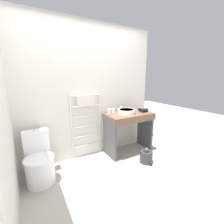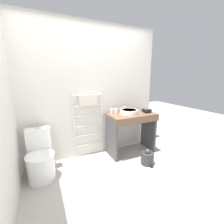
# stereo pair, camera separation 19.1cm
# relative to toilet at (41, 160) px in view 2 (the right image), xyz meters

# --- Properties ---
(ground_plane) EXTENTS (12.00, 12.00, 0.00)m
(ground_plane) POSITION_rel_toilet_xyz_m (0.99, -0.94, -0.30)
(ground_plane) COLOR #A8A399
(wall_back) EXTENTS (2.79, 0.12, 2.53)m
(wall_back) POSITION_rel_toilet_xyz_m (0.99, 0.44, 0.97)
(wall_back) COLOR silver
(wall_back) RESTS_ON ground_plane
(toilet) EXTENTS (0.42, 0.55, 0.76)m
(toilet) POSITION_rel_toilet_xyz_m (0.00, 0.00, 0.00)
(toilet) COLOR white
(toilet) RESTS_ON ground_plane
(towel_radiator) EXTENTS (0.59, 0.06, 1.28)m
(towel_radiator) POSITION_rel_toilet_xyz_m (0.90, 0.33, 0.60)
(towel_radiator) COLOR silver
(towel_radiator) RESTS_ON ground_plane
(vanity_counter) EXTENTS (0.94, 0.54, 0.84)m
(vanity_counter) POSITION_rel_toilet_xyz_m (1.71, 0.07, 0.27)
(vanity_counter) COLOR brown
(vanity_counter) RESTS_ON ground_plane
(sink_basin) EXTENTS (0.36, 0.36, 0.08)m
(sink_basin) POSITION_rel_toilet_xyz_m (1.66, 0.09, 0.58)
(sink_basin) COLOR white
(sink_basin) RESTS_ON vanity_counter
(faucet) EXTENTS (0.02, 0.10, 0.11)m
(faucet) POSITION_rel_toilet_xyz_m (1.66, 0.29, 0.62)
(faucet) COLOR silver
(faucet) RESTS_ON vanity_counter
(cup_near_wall) EXTENTS (0.07, 0.07, 0.10)m
(cup_near_wall) POSITION_rel_toilet_xyz_m (1.36, 0.26, 0.59)
(cup_near_wall) COLOR white
(cup_near_wall) RESTS_ON vanity_counter
(cup_near_edge) EXTENTS (0.07, 0.07, 0.10)m
(cup_near_edge) POSITION_rel_toilet_xyz_m (1.44, 0.24, 0.59)
(cup_near_edge) COLOR white
(cup_near_edge) RESTS_ON vanity_counter
(hair_dryer) EXTENTS (0.20, 0.17, 0.08)m
(hair_dryer) POSITION_rel_toilet_xyz_m (2.06, 0.01, 0.58)
(hair_dryer) COLOR black
(hair_dryer) RESTS_ON vanity_counter
(trash_bin) EXTENTS (0.23, 0.27, 0.30)m
(trash_bin) POSITION_rel_toilet_xyz_m (1.75, -0.44, -0.18)
(trash_bin) COLOR #333335
(trash_bin) RESTS_ON ground_plane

